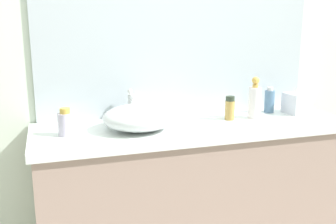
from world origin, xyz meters
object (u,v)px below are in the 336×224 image
at_px(perfume_bottle, 269,101).
at_px(tissue_box, 297,102).
at_px(soap_dispenser, 255,101).
at_px(lotion_bottle, 230,108).
at_px(spray_can, 66,123).
at_px(sink_basin, 139,117).

height_order(perfume_bottle, tissue_box, tissue_box).
xyz_separation_m(soap_dispenser, tissue_box, (0.30, 0.03, -0.03)).
bearing_deg(lotion_bottle, spray_can, -177.19).
distance_m(sink_basin, spray_can, 0.36).
xyz_separation_m(sink_basin, perfume_bottle, (0.83, 0.14, 0.01)).
distance_m(lotion_bottle, spray_can, 0.89).
distance_m(lotion_bottle, tissue_box, 0.45).
distance_m(sink_basin, perfume_bottle, 0.84).
relative_size(soap_dispenser, spray_can, 1.74).
bearing_deg(tissue_box, soap_dispenser, -174.98).
distance_m(soap_dispenser, tissue_box, 0.30).
bearing_deg(spray_can, lotion_bottle, 2.81).
distance_m(soap_dispenser, spray_can, 1.04).
relative_size(soap_dispenser, tissue_box, 1.45).
distance_m(perfume_bottle, spray_can, 1.19).
bearing_deg(soap_dispenser, sink_basin, -176.43).
distance_m(sink_basin, lotion_bottle, 0.53).
height_order(perfume_bottle, spray_can, perfume_bottle).
bearing_deg(soap_dispenser, lotion_bottle, 178.08).
xyz_separation_m(soap_dispenser, lotion_bottle, (-0.15, 0.01, -0.04)).
bearing_deg(lotion_bottle, sink_basin, -174.88).
height_order(sink_basin, spray_can, spray_can).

